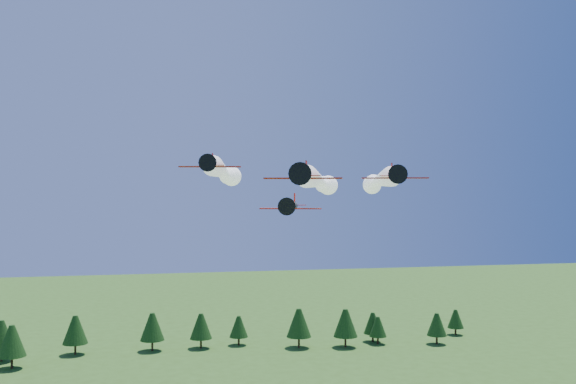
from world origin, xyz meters
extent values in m
cylinder|color=black|center=(-1.16, -8.62, 46.84)|extent=(2.88, 5.97, 1.10)
cone|color=black|center=(-2.23, -11.90, 46.84)|extent=(1.35, 1.28, 1.10)
cone|color=black|center=(-2.44, -12.53, 46.84)|extent=(0.61, 0.62, 0.48)
cylinder|color=black|center=(-2.49, -12.71, 46.84)|extent=(2.20, 0.76, 2.30)
cube|color=red|center=(-1.29, -9.04, 46.49)|extent=(8.17, 3.93, 0.13)
cube|color=red|center=(0.05, -4.92, 46.89)|extent=(3.31, 1.87, 0.08)
cube|color=red|center=(0.09, -4.82, 47.77)|extent=(0.42, 1.02, 1.59)
ellipsoid|color=#82B1C9|center=(-1.46, -9.56, 47.28)|extent=(1.16, 1.50, 0.68)
sphere|color=white|center=(12.78, 33.98, 46.84)|extent=(2.30, 2.30, 2.30)
sphere|color=white|center=(14.56, 39.41, 46.84)|extent=(3.00, 3.00, 3.00)
sphere|color=white|center=(16.34, 44.85, 46.84)|extent=(3.70, 3.70, 3.70)
cylinder|color=black|center=(-9.92, 1.31, 48.34)|extent=(1.84, 5.31, 0.97)
cone|color=black|center=(-10.44, -1.69, 48.34)|extent=(1.10, 1.02, 0.97)
cone|color=black|center=(-10.54, -2.26, 48.34)|extent=(0.49, 0.50, 0.43)
cylinder|color=black|center=(-10.57, -2.43, 48.34)|extent=(2.01, 0.38, 2.03)
cube|color=red|center=(-9.99, 0.93, 48.03)|extent=(7.27, 2.50, 0.12)
cube|color=red|center=(-9.34, 4.69, 48.39)|extent=(2.90, 1.29, 0.07)
cube|color=red|center=(-9.32, 4.78, 49.16)|extent=(0.24, 0.92, 1.40)
ellipsoid|color=#82B1C9|center=(-10.07, 0.45, 48.72)|extent=(0.88, 1.26, 0.60)
sphere|color=white|center=(-3.57, 38.19, 48.34)|extent=(2.30, 2.30, 2.30)
sphere|color=white|center=(-2.76, 42.86, 48.34)|extent=(3.00, 3.00, 3.00)
sphere|color=white|center=(-1.96, 47.54, 48.34)|extent=(3.70, 3.70, 3.70)
cylinder|color=black|center=(11.43, -2.30, 47.09)|extent=(2.61, 5.73, 1.05)
cone|color=black|center=(10.50, -5.47, 47.09)|extent=(1.27, 1.20, 1.05)
cone|color=black|center=(10.32, -6.07, 47.09)|extent=(0.58, 0.58, 0.46)
cylinder|color=black|center=(10.27, -6.24, 47.09)|extent=(2.13, 0.66, 2.20)
cube|color=red|center=(11.31, -2.70, 46.75)|extent=(7.85, 3.56, 0.13)
cube|color=red|center=(12.49, 1.28, 47.14)|extent=(3.17, 1.72, 0.07)
cube|color=red|center=(12.52, 1.38, 47.98)|extent=(0.37, 0.98, 1.52)
ellipsoid|color=#82B1C9|center=(11.16, -3.20, 47.51)|extent=(1.08, 1.42, 0.65)
sphere|color=white|center=(23.34, 38.00, 47.09)|extent=(2.30, 2.30, 2.30)
sphere|color=white|center=(24.85, 43.13, 47.09)|extent=(3.00, 3.00, 3.00)
sphere|color=white|center=(26.37, 48.26, 47.09)|extent=(3.70, 3.70, 3.70)
cylinder|color=black|center=(1.53, 9.53, 43.32)|extent=(3.03, 5.94, 1.10)
cone|color=black|center=(0.36, 6.28, 43.32)|extent=(1.37, 1.30, 1.10)
cone|color=black|center=(0.14, 5.66, 43.32)|extent=(0.62, 0.63, 0.48)
cylinder|color=black|center=(0.08, 5.49, 43.32)|extent=(2.18, 0.82, 2.30)
cube|color=red|center=(1.38, 9.12, 42.96)|extent=(8.14, 4.14, 0.13)
cube|color=red|center=(2.85, 13.20, 43.37)|extent=(3.31, 1.95, 0.08)
cube|color=red|center=(2.88, 13.30, 44.25)|extent=(0.45, 1.01, 1.59)
ellipsoid|color=#82B1C9|center=(1.20, 8.60, 43.75)|extent=(1.19, 1.51, 0.68)
cylinder|color=#382314|center=(39.64, 107.55, 1.56)|extent=(0.60, 0.60, 3.12)
cone|color=black|center=(39.64, 107.55, 7.12)|extent=(7.12, 7.12, 8.01)
cylinder|color=#382314|center=(-51.53, 103.26, 1.57)|extent=(0.60, 0.60, 3.14)
cone|color=black|center=(-51.53, 103.26, 7.17)|extent=(7.17, 7.17, 8.07)
cylinder|color=#382314|center=(79.09, 115.95, 1.13)|extent=(0.60, 0.60, 2.25)
cone|color=black|center=(79.09, 115.95, 5.15)|extent=(5.15, 5.15, 5.79)
cylinder|color=#382314|center=(49.93, 112.55, 1.24)|extent=(0.60, 0.60, 2.47)
cone|color=black|center=(49.93, 112.55, 5.65)|extent=(5.65, 5.65, 6.36)
cylinder|color=#382314|center=(67.63, 105.44, 1.29)|extent=(0.60, 0.60, 2.59)
cone|color=black|center=(67.63, 105.44, 5.91)|extent=(5.91, 5.91, 6.65)
cylinder|color=#382314|center=(-2.10, 115.15, 1.41)|extent=(0.60, 0.60, 2.83)
cone|color=black|center=(-2.10, 115.15, 6.46)|extent=(6.46, 6.46, 7.27)
cylinder|color=#382314|center=(-37.19, 115.19, 1.52)|extent=(0.60, 0.60, 3.05)
cone|color=black|center=(-37.19, 115.19, 6.97)|extent=(6.97, 6.97, 7.84)
cylinder|color=#382314|center=(26.08, 109.81, 1.59)|extent=(0.60, 0.60, 3.18)
cone|color=black|center=(26.08, 109.81, 7.28)|extent=(7.28, 7.28, 8.19)
cylinder|color=#382314|center=(-16.02, 114.98, 1.52)|extent=(0.60, 0.60, 3.03)
cone|color=black|center=(-16.02, 114.98, 6.93)|extent=(6.93, 6.93, 7.80)
cylinder|color=#382314|center=(9.23, 116.69, 1.21)|extent=(0.60, 0.60, 2.42)
cone|color=black|center=(9.23, 116.69, 5.52)|extent=(5.52, 5.52, 6.22)
cylinder|color=#382314|center=(-55.78, 111.56, 1.54)|extent=(0.60, 0.60, 3.09)
cone|color=black|center=(-55.78, 111.56, 7.06)|extent=(7.06, 7.06, 7.94)
cylinder|color=#382314|center=(50.33, 109.21, 1.14)|extent=(0.60, 0.60, 2.29)
cone|color=black|center=(50.33, 109.21, 5.22)|extent=(5.22, 5.22, 5.88)
camera|label=1|loc=(-16.82, -73.47, 44.72)|focal=40.00mm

